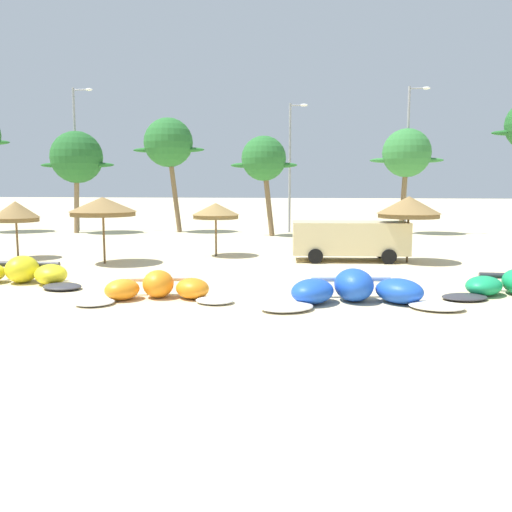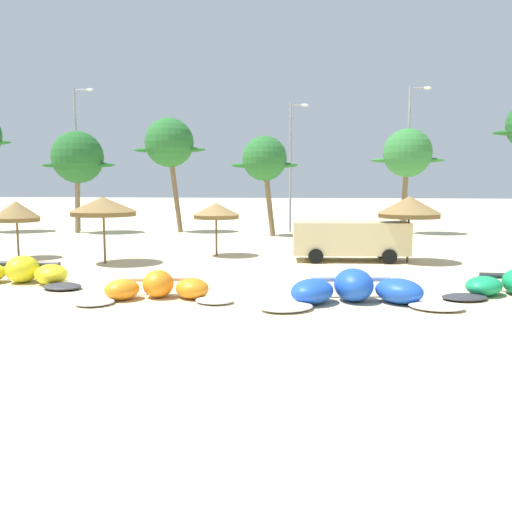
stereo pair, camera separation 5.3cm
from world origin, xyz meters
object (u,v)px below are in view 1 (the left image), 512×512
(beach_umbrella_near_van, at_px, (16,211))
(palm_center_left, at_px, (264,159))
(kite_left, at_px, (18,274))
(beach_umbrella_near_palms, at_px, (216,211))
(palm_left_of_gap, at_px, (168,143))
(lamppost_west_center, at_px, (291,162))
(lamppost_west, at_px, (77,153))
(palm_center_right, at_px, (407,154))
(palm_left, at_px, (77,158))
(beach_umbrella_outermost, at_px, (409,207))
(beach_umbrella_middle, at_px, (103,206))
(kite_center, at_px, (356,291))
(parked_van, at_px, (347,238))
(lamppost_east_center, at_px, (409,154))
(kite_left_of_center, at_px, (157,289))

(beach_umbrella_near_van, relative_size, palm_center_left, 0.40)
(kite_left, distance_m, beach_umbrella_near_palms, 10.42)
(palm_left_of_gap, xyz_separation_m, lamppost_west_center, (9.06, 0.95, -1.37))
(kite_left, relative_size, lamppost_west, 0.53)
(palm_center_right, bearing_deg, palm_left, -174.58)
(palm_center_right, bearing_deg, beach_umbrella_outermost, -97.18)
(lamppost_west, bearing_deg, beach_umbrella_middle, -61.86)
(palm_left, bearing_deg, beach_umbrella_near_van, -76.51)
(kite_center, bearing_deg, parked_van, 89.58)
(lamppost_west_center, bearing_deg, parked_van, -76.59)
(kite_center, height_order, lamppost_west_center, lamppost_west_center)
(palm_center_left, bearing_deg, beach_umbrella_middle, -111.24)
(beach_umbrella_outermost, distance_m, lamppost_west, 27.29)
(kite_center, distance_m, beach_umbrella_near_van, 17.88)
(beach_umbrella_near_van, bearing_deg, kite_left, -59.31)
(lamppost_west_center, bearing_deg, kite_center, -81.76)
(palm_center_right, relative_size, lamppost_east_center, 0.72)
(kite_left_of_center, distance_m, palm_center_left, 22.34)
(lamppost_east_center, bearing_deg, palm_left, -174.51)
(beach_umbrella_middle, distance_m, parked_van, 11.30)
(kite_left_of_center, relative_size, lamppost_west, 0.45)
(parked_van, bearing_deg, palm_left_of_gap, 131.54)
(beach_umbrella_near_van, relative_size, lamppost_east_center, 0.27)
(lamppost_west, bearing_deg, lamppost_west_center, 2.66)
(palm_center_right, distance_m, lamppost_east_center, 0.16)
(kite_left, height_order, palm_left_of_gap, palm_left_of_gap)
(kite_center, bearing_deg, beach_umbrella_near_palms, 121.64)
(beach_umbrella_middle, xyz_separation_m, parked_van, (10.96, 2.33, -1.50))
(palm_center_right, height_order, lamppost_east_center, lamppost_east_center)
(parked_van, bearing_deg, kite_left, -147.36)
(kite_left, distance_m, lamppost_west, 24.26)
(kite_left, relative_size, palm_center_left, 0.83)
(palm_left, xyz_separation_m, palm_center_left, (13.85, -0.59, -0.22))
(palm_center_right, bearing_deg, beach_umbrella_near_palms, -128.33)
(beach_umbrella_near_van, distance_m, beach_umbrella_middle, 5.01)
(lamppost_west, bearing_deg, beach_umbrella_near_van, -75.23)
(beach_umbrella_near_palms, relative_size, palm_left, 0.36)
(kite_left, distance_m, palm_left, 22.26)
(palm_left, height_order, palm_left_of_gap, palm_left_of_gap)
(palm_center_left, bearing_deg, beach_umbrella_near_van, -128.19)
(lamppost_west, bearing_deg, kite_left_of_center, -60.28)
(beach_umbrella_near_palms, distance_m, lamppost_east_center, 18.38)
(palm_center_right, xyz_separation_m, lamppost_west, (-24.64, -0.47, 0.18))
(kite_left, height_order, palm_left, palm_left)
(palm_center_left, relative_size, lamppost_east_center, 0.66)
(beach_umbrella_near_van, height_order, lamppost_east_center, lamppost_east_center)
(beach_umbrella_outermost, bearing_deg, kite_left_of_center, -133.49)
(kite_left, relative_size, palm_left, 0.77)
(beach_umbrella_near_van, xyz_separation_m, beach_umbrella_outermost, (18.57, 1.01, 0.27))
(lamppost_west_center, bearing_deg, palm_left_of_gap, -174.00)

